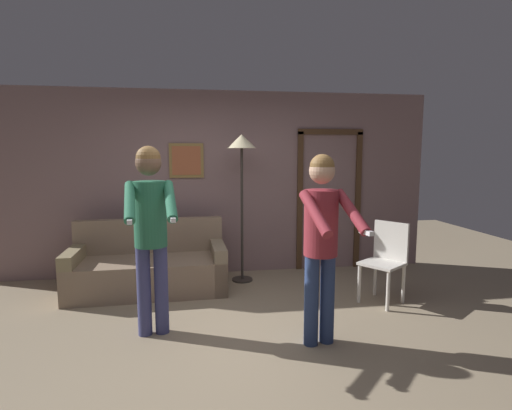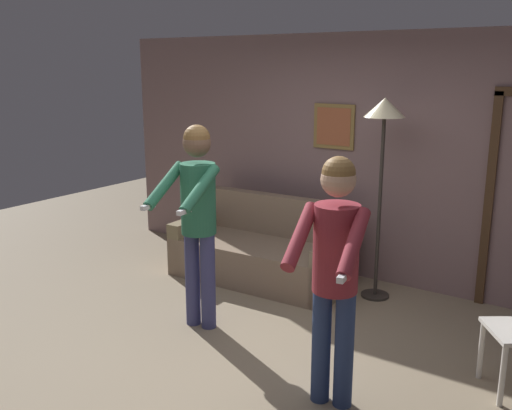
% 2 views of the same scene
% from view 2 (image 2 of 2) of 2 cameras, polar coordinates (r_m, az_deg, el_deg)
% --- Properties ---
extents(ground_plane, '(12.00, 12.00, 0.00)m').
position_cam_2_polar(ground_plane, '(4.73, -1.18, -14.84)').
color(ground_plane, gray).
extents(back_wall_assembly, '(6.40, 0.10, 2.60)m').
position_cam_2_polar(back_wall_assembly, '(6.14, 10.92, 4.52)').
color(back_wall_assembly, gray).
rests_on(back_wall_assembly, ground_plane).
extents(couch, '(1.93, 0.91, 0.87)m').
position_cam_2_polar(couch, '(6.19, 0.70, -4.93)').
color(couch, '#8E765E').
rests_on(couch, ground_plane).
extents(torchiere_lamp, '(0.39, 0.39, 1.97)m').
position_cam_2_polar(torchiere_lamp, '(5.52, 12.66, 7.58)').
color(torchiere_lamp, '#332D28').
rests_on(torchiere_lamp, ground_plane).
extents(person_standing_left, '(0.49, 0.72, 1.79)m').
position_cam_2_polar(person_standing_left, '(4.86, -5.90, -0.19)').
color(person_standing_left, '#3F4276').
rests_on(person_standing_left, ground_plane).
extents(person_standing_right, '(0.51, 0.64, 1.72)m').
position_cam_2_polar(person_standing_right, '(3.73, 7.90, -5.50)').
color(person_standing_right, navy).
rests_on(person_standing_right, ground_plane).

